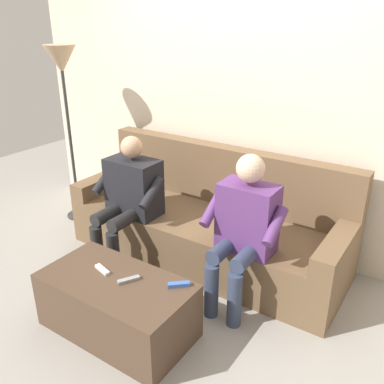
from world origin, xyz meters
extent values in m
plane|color=gray|center=(0.00, 0.60, 0.00)|extent=(8.00, 8.00, 0.00)
cube|color=beige|center=(0.00, -0.60, 1.38)|extent=(4.55, 0.06, 2.76)
cube|color=brown|center=(0.00, 0.00, 0.20)|extent=(2.04, 0.67, 0.40)
cube|color=brown|center=(0.00, -0.41, 0.46)|extent=(2.36, 0.15, 0.92)
cube|color=brown|center=(-1.10, 0.00, 0.28)|extent=(0.16, 0.67, 0.56)
cube|color=brown|center=(1.10, 0.00, 0.28)|extent=(0.16, 0.67, 0.56)
cube|color=#4C3828|center=(0.00, 1.01, 0.20)|extent=(1.00, 0.53, 0.40)
cube|color=#5B3370|center=(-0.53, 0.22, 0.65)|extent=(0.40, 0.24, 0.50)
sphere|color=beige|center=(-0.53, 0.22, 1.02)|extent=(0.19, 0.19, 0.19)
cylinder|color=#333D56|center=(-0.62, 0.38, 0.46)|extent=(0.11, 0.32, 0.11)
cylinder|color=#333D56|center=(-0.44, 0.38, 0.46)|extent=(0.11, 0.32, 0.11)
cylinder|color=#333D56|center=(-0.62, 0.54, 0.20)|extent=(0.10, 0.10, 0.40)
cylinder|color=#333D56|center=(-0.44, 0.54, 0.20)|extent=(0.10, 0.10, 0.40)
cylinder|color=#5B3370|center=(-0.76, 0.30, 0.69)|extent=(0.08, 0.27, 0.22)
cylinder|color=#5B3370|center=(-0.29, 0.30, 0.69)|extent=(0.08, 0.27, 0.22)
cube|color=black|center=(0.53, 0.20, 0.64)|extent=(0.44, 0.27, 0.47)
sphere|color=tan|center=(0.53, 0.20, 0.99)|extent=(0.18, 0.18, 0.18)
cylinder|color=black|center=(0.44, 0.39, 0.46)|extent=(0.11, 0.38, 0.11)
cylinder|color=black|center=(0.62, 0.39, 0.46)|extent=(0.11, 0.38, 0.11)
cylinder|color=black|center=(0.44, 0.58, 0.20)|extent=(0.10, 0.10, 0.40)
cylinder|color=black|center=(0.62, 0.58, 0.20)|extent=(0.10, 0.10, 0.40)
cylinder|color=black|center=(0.27, 0.28, 0.67)|extent=(0.08, 0.27, 0.22)
cylinder|color=black|center=(0.78, 0.28, 0.67)|extent=(0.08, 0.27, 0.22)
cube|color=gray|center=(-0.08, 0.97, 0.41)|extent=(0.10, 0.14, 0.02)
cube|color=white|center=(0.14, 0.98, 0.41)|extent=(0.14, 0.07, 0.02)
cube|color=#3860B7|center=(-0.38, 0.83, 0.41)|extent=(0.13, 0.12, 0.03)
cylinder|color=#2D2D2D|center=(1.54, -0.04, 0.01)|extent=(0.24, 0.24, 0.02)
cylinder|color=#333333|center=(1.54, -0.04, 0.78)|extent=(0.03, 0.03, 1.56)
cone|color=tan|center=(1.54, -0.04, 1.58)|extent=(0.30, 0.30, 0.25)
camera|label=1|loc=(-1.63, 2.57, 1.95)|focal=38.68mm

